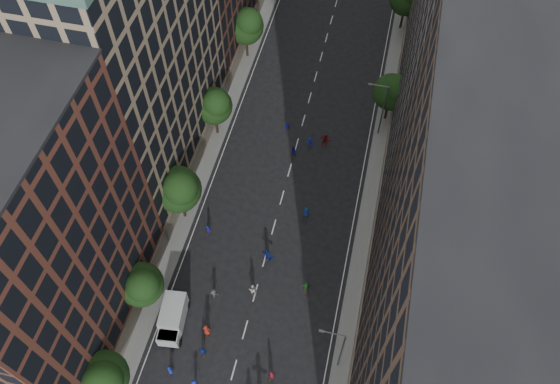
# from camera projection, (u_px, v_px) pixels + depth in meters

# --- Properties ---
(ground) EXTENTS (240.00, 240.00, 0.00)m
(ground) POSITION_uv_depth(u_px,v_px,m) (296.00, 147.00, 74.63)
(ground) COLOR black
(ground) RESTS_ON ground
(sidewalk_left) EXTENTS (4.00, 105.00, 0.15)m
(sidewalk_left) POSITION_uv_depth(u_px,v_px,m) (227.00, 93.00, 80.19)
(sidewalk_left) COLOR slate
(sidewalk_left) RESTS_ON ground
(sidewalk_right) EXTENTS (4.00, 105.00, 0.15)m
(sidewalk_right) POSITION_uv_depth(u_px,v_px,m) (390.00, 122.00, 77.12)
(sidewalk_right) COLOR slate
(sidewalk_right) RESTS_ON ground
(bldg_left_a) EXTENTS (14.00, 22.00, 30.00)m
(bldg_left_a) POSITION_uv_depth(u_px,v_px,m) (24.00, 251.00, 48.82)
(bldg_left_a) COLOR brown
(bldg_left_a) RESTS_ON ground
(bldg_left_b) EXTENTS (14.00, 26.00, 34.00)m
(bldg_left_b) POSITION_uv_depth(u_px,v_px,m) (122.00, 54.00, 60.25)
(bldg_left_b) COLOR #8F7A5E
(bldg_left_b) RESTS_ON ground
(bldg_right_a) EXTENTS (14.00, 30.00, 36.00)m
(bldg_right_a) POSITION_uv_depth(u_px,v_px,m) (467.00, 286.00, 43.66)
(bldg_right_a) COLOR #4A3628
(bldg_right_a) RESTS_ON ground
(bldg_right_b) EXTENTS (14.00, 28.00, 33.00)m
(bldg_right_b) POSITION_uv_depth(u_px,v_px,m) (474.00, 57.00, 60.71)
(bldg_right_b) COLOR #635B51
(bldg_right_b) RESTS_ON ground
(tree_left_0) EXTENTS (5.20, 5.20, 8.83)m
(tree_left_0) POSITION_uv_depth(u_px,v_px,m) (102.00, 378.00, 51.39)
(tree_left_0) COLOR black
(tree_left_0) RESTS_ON ground
(tree_left_1) EXTENTS (4.80, 4.80, 8.21)m
(tree_left_1) POSITION_uv_depth(u_px,v_px,m) (142.00, 285.00, 57.19)
(tree_left_1) COLOR black
(tree_left_1) RESTS_ON ground
(tree_left_2) EXTENTS (5.60, 5.60, 9.45)m
(tree_left_2) POSITION_uv_depth(u_px,v_px,m) (179.00, 189.00, 63.05)
(tree_left_2) COLOR black
(tree_left_2) RESTS_ON ground
(tree_left_3) EXTENTS (5.00, 5.00, 8.58)m
(tree_left_3) POSITION_uv_depth(u_px,v_px,m) (214.00, 105.00, 71.14)
(tree_left_3) COLOR black
(tree_left_3) RESTS_ON ground
(tree_left_4) EXTENTS (5.40, 5.40, 9.08)m
(tree_left_4) POSITION_uv_depth(u_px,v_px,m) (246.00, 25.00, 79.62)
(tree_left_4) COLOR black
(tree_left_4) RESTS_ON ground
(tree_right_a) EXTENTS (5.00, 5.00, 8.39)m
(tree_right_a) POSITION_uv_depth(u_px,v_px,m) (393.00, 91.00, 72.79)
(tree_right_a) COLOR black
(tree_right_a) RESTS_ON ground
(streetlamp_near) EXTENTS (2.64, 0.22, 9.06)m
(streetlamp_near) POSITION_uv_depth(u_px,v_px,m) (340.00, 349.00, 53.76)
(streetlamp_near) COLOR #595B60
(streetlamp_near) RESTS_ON ground
(streetlamp_far) EXTENTS (2.64, 0.22, 9.06)m
(streetlamp_far) POSITION_uv_depth(u_px,v_px,m) (382.00, 108.00, 71.75)
(streetlamp_far) COLOR #595B60
(streetlamp_far) RESTS_ON ground
(cargo_van) EXTENTS (3.15, 5.68, 2.89)m
(cargo_van) POSITION_uv_depth(u_px,v_px,m) (173.00, 318.00, 59.34)
(cargo_van) COLOR silver
(cargo_van) RESTS_ON ground
(skater_0) EXTENTS (0.88, 0.74, 1.53)m
(skater_0) POSITION_uv_depth(u_px,v_px,m) (170.00, 370.00, 56.96)
(skater_0) COLOR #1428AA
(skater_0) RESTS_ON ground
(skater_3) EXTENTS (1.12, 0.84, 1.55)m
(skater_3) POSITION_uv_depth(u_px,v_px,m) (195.00, 384.00, 56.15)
(skater_3) COLOR #162EB3
(skater_3) RESTS_ON ground
(skater_4) EXTENTS (1.06, 0.70, 1.68)m
(skater_4) POSITION_uv_depth(u_px,v_px,m) (203.00, 352.00, 57.97)
(skater_4) COLOR #13379E
(skater_4) RESTS_ON ground
(skater_6) EXTENTS (1.00, 0.71, 1.92)m
(skater_6) POSITION_uv_depth(u_px,v_px,m) (207.00, 330.00, 59.18)
(skater_6) COLOR maroon
(skater_6) RESTS_ON ground
(skater_7) EXTENTS (0.75, 0.60, 1.79)m
(skater_7) POSITION_uv_depth(u_px,v_px,m) (271.00, 375.00, 56.53)
(skater_7) COLOR maroon
(skater_7) RESTS_ON ground
(skater_8) EXTENTS (1.02, 0.87, 1.85)m
(skater_8) POSITION_uv_depth(u_px,v_px,m) (253.00, 289.00, 61.89)
(skater_8) COLOR silver
(skater_8) RESTS_ON ground
(skater_9) EXTENTS (1.03, 0.61, 1.57)m
(skater_9) POSITION_uv_depth(u_px,v_px,m) (214.00, 294.00, 61.73)
(skater_9) COLOR #403F45
(skater_9) RESTS_ON ground
(skater_10) EXTENTS (1.06, 0.48, 1.78)m
(skater_10) POSITION_uv_depth(u_px,v_px,m) (306.00, 287.00, 62.08)
(skater_10) COLOR #216F27
(skater_10) RESTS_ON ground
(skater_11) EXTENTS (1.84, 1.12, 1.89)m
(skater_11) POSITION_uv_depth(u_px,v_px,m) (268.00, 256.00, 64.24)
(skater_11) COLOR navy
(skater_11) RESTS_ON ground
(skater_12) EXTENTS (0.80, 0.55, 1.59)m
(skater_12) POSITION_uv_depth(u_px,v_px,m) (306.00, 212.00, 67.83)
(skater_12) COLOR #1640B4
(skater_12) RESTS_ON ground
(skater_13) EXTENTS (0.71, 0.59, 1.65)m
(skater_13) POSITION_uv_depth(u_px,v_px,m) (208.00, 230.00, 66.37)
(skater_13) COLOR #1414A2
(skater_13) RESTS_ON ground
(skater_14) EXTENTS (0.86, 0.68, 1.71)m
(skater_14) POSITION_uv_depth(u_px,v_px,m) (293.00, 151.00, 73.19)
(skater_14) COLOR #121994
(skater_14) RESTS_ON ground
(skater_15) EXTENTS (1.24, 0.88, 1.74)m
(skater_15) POSITION_uv_depth(u_px,v_px,m) (310.00, 143.00, 73.94)
(skater_15) COLOR navy
(skater_15) RESTS_ON ground
(skater_16) EXTENTS (0.95, 0.61, 1.51)m
(skater_16) POSITION_uv_depth(u_px,v_px,m) (287.00, 127.00, 75.70)
(skater_16) COLOR #1417A9
(skater_16) RESTS_ON ground
(skater_17) EXTENTS (1.81, 0.94, 1.87)m
(skater_17) POSITION_uv_depth(u_px,v_px,m) (325.00, 140.00, 74.13)
(skater_17) COLOR maroon
(skater_17) RESTS_ON ground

